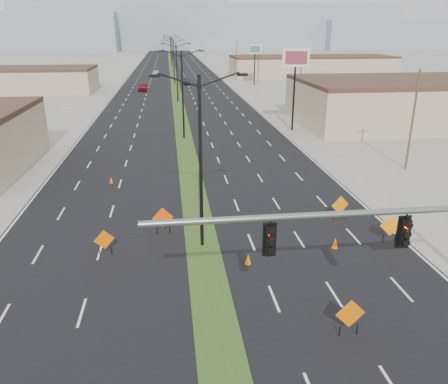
{
  "coord_description": "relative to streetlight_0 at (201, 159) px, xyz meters",
  "views": [
    {
      "loc": [
        -1.62,
        -11.45,
        12.17
      ],
      "look_at": [
        1.38,
        12.44,
        3.2
      ],
      "focal_mm": 35.0,
      "sensor_mm": 36.0,
      "label": 1
    }
  ],
  "objects": [
    {
      "name": "road_surface",
      "position": [
        0.0,
        88.0,
        -5.42
      ],
      "size": [
        25.0,
        400.0,
        0.02
      ],
      "primitive_type": "cube",
      "color": "black",
      "rests_on": "ground"
    },
    {
      "name": "median_strip",
      "position": [
        0.0,
        88.0,
        -5.42
      ],
      "size": [
        2.0,
        400.0,
        0.04
      ],
      "primitive_type": "cube",
      "color": "#274217",
      "rests_on": "ground"
    },
    {
      "name": "building_sw_far",
      "position": [
        -32.0,
        73.0,
        -3.17
      ],
      "size": [
        30.0,
        14.0,
        4.5
      ],
      "primitive_type": "cube",
      "color": "tan",
      "rests_on": "ground"
    },
    {
      "name": "building_se_near",
      "position": [
        34.0,
        33.0,
        -2.67
      ],
      "size": [
        36.0,
        18.0,
        5.5
      ],
      "primitive_type": "cube",
      "color": "tan",
      "rests_on": "ground"
    },
    {
      "name": "building_se_far",
      "position": [
        38.0,
        98.0,
        -2.92
      ],
      "size": [
        44.0,
        16.0,
        5.0
      ],
      "primitive_type": "cube",
      "color": "tan",
      "rests_on": "ground"
    },
    {
      "name": "mesa_center",
      "position": [
        40.0,
        288.0,
        8.58
      ],
      "size": [
        220.0,
        50.0,
        28.0
      ],
      "primitive_type": "cube",
      "color": "#8395A3",
      "rests_on": "ground"
    },
    {
      "name": "mesa_east",
      "position": [
        180.0,
        278.0,
        3.58
      ],
      "size": [
        160.0,
        50.0,
        18.0
      ],
      "primitive_type": "cube",
      "color": "#8395A3",
      "rests_on": "ground"
    },
    {
      "name": "mesa_backdrop",
      "position": [
        -30.0,
        308.0,
        10.58
      ],
      "size": [
        140.0,
        50.0,
        32.0
      ],
      "primitive_type": "cube",
      "color": "#8395A3",
      "rests_on": "ground"
    },
    {
      "name": "streetlight_0",
      "position": [
        0.0,
        0.0,
        0.0
      ],
      "size": [
        5.15,
        0.24,
        10.02
      ],
      "color": "black",
      "rests_on": "ground"
    },
    {
      "name": "streetlight_1",
      "position": [
        0.0,
        28.0,
        0.0
      ],
      "size": [
        5.15,
        0.24,
        10.02
      ],
      "color": "black",
      "rests_on": "ground"
    },
    {
      "name": "streetlight_2",
      "position": [
        0.0,
        56.0,
        0.0
      ],
      "size": [
        5.15,
        0.24,
        10.02
      ],
      "color": "black",
      "rests_on": "ground"
    },
    {
      "name": "streetlight_3",
      "position": [
        0.0,
        84.0,
        0.0
      ],
      "size": [
        5.15,
        0.24,
        10.02
      ],
      "color": "black",
      "rests_on": "ground"
    },
    {
      "name": "streetlight_4",
      "position": [
        0.0,
        112.0,
        0.0
      ],
      "size": [
        5.15,
        0.24,
        10.02
      ],
      "color": "black",
      "rests_on": "ground"
    },
    {
      "name": "streetlight_5",
      "position": [
        0.0,
        140.0,
        0.0
      ],
      "size": [
        5.15,
        0.24,
        10.02
      ],
      "color": "black",
      "rests_on": "ground"
    },
    {
      "name": "streetlight_6",
      "position": [
        0.0,
        168.0,
        0.0
      ],
      "size": [
        5.15,
        0.24,
        10.02
      ],
      "color": "black",
      "rests_on": "ground"
    },
    {
      "name": "utility_pole_0",
      "position": [
        20.0,
        13.0,
        -0.74
      ],
      "size": [
        1.6,
        0.2,
        9.0
      ],
      "color": "#4C3823",
      "rests_on": "ground"
    },
    {
      "name": "utility_pole_1",
      "position": [
        20.0,
        48.0,
        -0.74
      ],
      "size": [
        1.6,
        0.2,
        9.0
      ],
      "color": "#4C3823",
      "rests_on": "ground"
    },
    {
      "name": "utility_pole_2",
      "position": [
        20.0,
        83.0,
        -0.74
      ],
      "size": [
        1.6,
        0.2,
        9.0
      ],
      "color": "#4C3823",
      "rests_on": "ground"
    },
    {
      "name": "utility_pole_3",
      "position": [
        20.0,
        118.0,
        -0.74
      ],
      "size": [
        1.6,
        0.2,
        9.0
      ],
      "color": "#4C3823",
      "rests_on": "ground"
    },
    {
      "name": "car_left",
      "position": [
        -6.98,
        72.58,
        -4.61
      ],
      "size": [
        1.93,
        4.76,
        1.62
      ],
      "primitive_type": "imported",
      "rotation": [
        0.0,
        0.0,
        0.0
      ],
      "color": "maroon",
      "rests_on": "ground"
    },
    {
      "name": "car_mid",
      "position": [
        2.74,
        82.88,
        -4.72
      ],
      "size": [
        1.7,
        4.3,
        1.39
      ],
      "primitive_type": "imported",
      "rotation": [
        0.0,
        0.0,
        0.06
      ],
      "color": "black",
      "rests_on": "ground"
    },
    {
      "name": "car_far",
      "position": [
        -4.85,
        102.28,
        -4.67
      ],
      "size": [
        2.11,
        5.17,
        1.5
      ],
      "primitive_type": "imported",
      "rotation": [
        0.0,
        0.0,
        -0.0
      ],
      "color": "#AFB4B9",
      "rests_on": "ground"
    },
    {
      "name": "construction_sign_1",
      "position": [
        -5.61,
        -0.48,
        -4.51
      ],
      "size": [
        1.12,
        0.38,
        1.55
      ],
      "rotation": [
        0.0,
        0.0,
        0.3
      ],
      "color": "#DC5504",
      "rests_on": "ground"
    },
    {
      "name": "construction_sign_2",
      "position": [
        -2.32,
        1.86,
        -4.36
      ],
      "size": [
        1.34,
        0.24,
        1.8
      ],
      "rotation": [
        0.0,
        0.0,
        0.15
      ],
      "color": "#F94405",
      "rests_on": "ground"
    },
    {
      "name": "construction_sign_3",
      "position": [
        5.5,
        -9.0,
        -4.39
      ],
      "size": [
        1.31,
        0.11,
        1.75
      ],
      "rotation": [
        0.0,
        0.0,
        0.05
      ],
      "color": "#D85704",
      "rests_on": "ground"
    },
    {
      "name": "construction_sign_4",
      "position": [
        11.34,
        -0.97,
        -4.39
      ],
      "size": [
        1.31,
        0.2,
        1.75
      ],
      "rotation": [
        0.0,
        0.0,
        -0.12
      ],
      "color": "orange",
      "rests_on": "ground"
    },
    {
      "name": "construction_sign_5",
      "position": [
        9.56,
        2.63,
        -4.4
      ],
      "size": [
        1.28,
        0.3,
        1.72
      ],
      "rotation": [
        0.0,
        0.0,
        0.2
      ],
      "color": "orange",
      "rests_on": "ground"
    },
    {
      "name": "cone_0",
      "position": [
        2.34,
        -2.54,
        -5.12
      ],
      "size": [
        0.45,
        0.45,
        0.6
      ],
      "primitive_type": "cone",
      "rotation": [
        0.0,
        0.0,
        -0.31
      ],
      "color": "orange",
      "rests_on": "ground"
    },
    {
      "name": "cone_1",
      "position": [
        0.14,
        2.47,
        -5.15
      ],
      "size": [
        0.32,
        0.32,
        0.53
      ],
      "primitive_type": "cone",
      "rotation": [
        0.0,
        0.0,
        -0.0
      ],
      "color": "orange",
      "rests_on": "ground"
    },
    {
      "name": "cone_2",
      "position": [
        7.8,
        -1.3,
        -5.1
      ],
      "size": [
        0.42,
        0.42,
        0.64
      ],
      "primitive_type": "cone",
      "rotation": [
        0.0,
        0.0,
        -0.1
      ],
      "color": "#E75604",
      "rests_on": "ground"
    },
    {
      "name": "cone_3",
      "position": [
        -6.75,
        12.28,
        -5.15
      ],
      "size": [
        0.39,
        0.39,
        0.53
      ],
      "primitive_type": "cone",
      "rotation": [
        0.0,
        0.0,
        -0.26
      ],
      "color": "#E55704",
      "rests_on": "ground"
    },
    {
      "name": "pole_sign_east_near",
      "position": [
        14.0,
        30.58,
        2.85
      ],
      "size": [
        3.3,
        0.97,
        10.09
      ],
      "rotation": [
        0.0,
        0.0,
        -0.19
      ],
      "color": "black",
      "rests_on": "ground"
    },
    {
      "name": "pole_sign_east_far",
      "position": [
        18.37,
        79.1,
        1.92
      ],
      "size": [
        2.96,
        0.86,
        9.03
      ],
      "rotation": [
        0.0,
        0.0,
        0.17
      ],
      "color": "black",
      "rests_on": "ground"
    }
  ]
}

